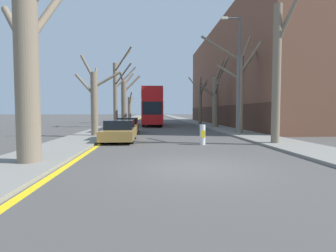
{
  "coord_description": "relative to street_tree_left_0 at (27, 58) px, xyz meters",
  "views": [
    {
      "loc": [
        -1.49,
        -8.22,
        1.83
      ],
      "look_at": [
        0.47,
        20.57,
        0.2
      ],
      "focal_mm": 28.0,
      "sensor_mm": 36.0,
      "label": 1
    }
  ],
  "objects": [
    {
      "name": "street_tree_right_3",
      "position": [
        10.9,
        26.08,
        -0.27
      ],
      "size": [
        2.65,
        4.62,
        6.7
      ],
      "color": "#7A6B56",
      "rests_on": "ground"
    },
    {
      "name": "kerb_line_stripe",
      "position": [
        1.32,
        49.03,
        -3.6
      ],
      "size": [
        0.24,
        120.0,
        0.01
      ],
      "primitive_type": "cube",
      "color": "yellow",
      "rests_on": "ground"
    },
    {
      "name": "ground_plane",
      "position": [
        5.59,
        -0.97,
        -3.61
      ],
      "size": [
        300.0,
        300.0,
        0.0
      ],
      "primitive_type": "plane",
      "color": "#4C4947"
    },
    {
      "name": "street_tree_left_4",
      "position": [
        0.11,
        42.5,
        -1.01
      ],
      "size": [
        1.23,
        4.67,
        5.46
      ],
      "color": "#7A6B56",
      "rests_on": "ground"
    },
    {
      "name": "street_tree_left_3",
      "position": [
        0.18,
        31.3,
        0.06
      ],
      "size": [
        3.03,
        2.72,
        7.72
      ],
      "color": "#7A6B56",
      "rests_on": "ground"
    },
    {
      "name": "street_tree_right_0",
      "position": [
        10.94,
        4.57,
        0.5
      ],
      "size": [
        1.32,
        3.41,
        8.27
      ],
      "color": "#7A6B56",
      "rests_on": "ground"
    },
    {
      "name": "street_tree_left_2",
      "position": [
        0.35,
        20.94,
        0.61
      ],
      "size": [
        2.59,
        3.73,
        9.06
      ],
      "color": "#7A6B56",
      "rests_on": "ground"
    },
    {
      "name": "street_tree_right_2",
      "position": [
        11.17,
        18.83,
        -0.42
      ],
      "size": [
        2.88,
        1.99,
        7.5
      ],
      "color": "#7A6B56",
      "rests_on": "ground"
    },
    {
      "name": "traffic_bollard",
      "position": [
        6.94,
        4.84,
        -3.06
      ],
      "size": [
        0.3,
        0.31,
        1.1
      ],
      "color": "white",
      "rests_on": "ground"
    },
    {
      "name": "sidewalk_left",
      "position": [
        -0.27,
        49.03,
        -3.55
      ],
      "size": [
        2.82,
        120.0,
        0.12
      ],
      "primitive_type": "cube",
      "color": "gray",
      "rests_on": "ground"
    },
    {
      "name": "parked_car_1",
      "position": [
        2.23,
        12.95,
        -2.99
      ],
      "size": [
        1.75,
        4.53,
        1.28
      ],
      "color": "olive",
      "rests_on": "ground"
    },
    {
      "name": "double_decker_bus",
      "position": [
        4.35,
        24.82,
        -1.0
      ],
      "size": [
        2.45,
        10.46,
        4.62
      ],
      "color": "red",
      "rests_on": "ground"
    },
    {
      "name": "building_facade_right",
      "position": [
        17.86,
        26.52,
        3.02
      ],
      "size": [
        10.08,
        35.74,
        13.27
      ],
      "color": "brown",
      "rests_on": "ground"
    },
    {
      "name": "sidewalk_right",
      "position": [
        11.46,
        49.03,
        -3.55
      ],
      "size": [
        2.82,
        120.0,
        0.12
      ],
      "primitive_type": "cube",
      "color": "gray",
      "rests_on": "ground"
    },
    {
      "name": "parked_car_0",
      "position": [
        2.23,
        6.97,
        -2.99
      ],
      "size": [
        1.87,
        4.38,
        1.28
      ],
      "color": "olive",
      "rests_on": "ground"
    },
    {
      "name": "street_tree_left_1",
      "position": [
        0.16,
        9.74,
        -0.99
      ],
      "size": [
        3.13,
        1.64,
        5.7
      ],
      "color": "#7A6B56",
      "rests_on": "ground"
    },
    {
      "name": "street_tree_right_1",
      "position": [
        11.12,
        11.12,
        0.13
      ],
      "size": [
        4.76,
        3.12,
        7.93
      ],
      "color": "#7A6B56",
      "rests_on": "ground"
    },
    {
      "name": "lamp_post",
      "position": [
        10.38,
        9.33,
        1.13
      ],
      "size": [
        1.4,
        0.2,
        8.54
      ],
      "color": "#4C4F54",
      "rests_on": "ground"
    },
    {
      "name": "street_tree_left_0",
      "position": [
        0.0,
        0.0,
        0.0
      ],
      "size": [
        3.13,
        2.54,
        7.42
      ],
      "color": "#7A6B56",
      "rests_on": "ground"
    }
  ]
}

